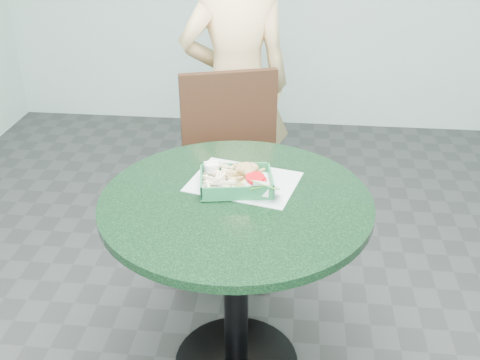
# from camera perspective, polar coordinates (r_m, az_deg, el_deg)

# --- Properties ---
(cafe_table) EXTENTS (0.92, 0.92, 0.75)m
(cafe_table) POSITION_cam_1_polar(r_m,az_deg,el_deg) (1.98, -0.42, -6.56)
(cafe_table) COLOR black
(cafe_table) RESTS_ON floor
(dining_chair) EXTENTS (0.46, 0.46, 0.93)m
(dining_chair) POSITION_cam_1_polar(r_m,az_deg,el_deg) (2.65, -1.39, 1.98)
(dining_chair) COLOR #372413
(dining_chair) RESTS_ON floor
(diner_person) EXTENTS (0.65, 0.51, 1.57)m
(diner_person) POSITION_cam_1_polar(r_m,az_deg,el_deg) (2.87, -0.39, 9.67)
(diner_person) COLOR #E5BB7E
(diner_person) RESTS_ON floor
(placemat) EXTENTS (0.42, 0.35, 0.00)m
(placemat) POSITION_cam_1_polar(r_m,az_deg,el_deg) (1.98, 0.38, -0.69)
(placemat) COLOR silver
(placemat) RESTS_ON cafe_table
(food_basket) EXTENTS (0.24, 0.18, 0.05)m
(food_basket) POSITION_cam_1_polar(r_m,az_deg,el_deg) (1.94, -0.39, -0.93)
(food_basket) COLOR #1E6B3D
(food_basket) RESTS_ON placemat
(crab_sandwich) EXTENTS (0.11, 0.11, 0.07)m
(crab_sandwich) POSITION_cam_1_polar(r_m,az_deg,el_deg) (1.94, 0.79, 0.22)
(crab_sandwich) COLOR tan
(crab_sandwich) RESTS_ON food_basket
(fries_pile) EXTENTS (0.16, 0.16, 0.05)m
(fries_pile) POSITION_cam_1_polar(r_m,az_deg,el_deg) (1.96, -1.97, 0.15)
(fries_pile) COLOR beige
(fries_pile) RESTS_ON food_basket
(sauce_ramekin) EXTENTS (0.05, 0.05, 0.03)m
(sauce_ramekin) POSITION_cam_1_polar(r_m,az_deg,el_deg) (1.99, -2.49, 1.02)
(sauce_ramekin) COLOR silver
(sauce_ramekin) RESTS_ON food_basket
(garnish_cup) EXTENTS (0.12, 0.11, 0.05)m
(garnish_cup) POSITION_cam_1_polar(r_m,az_deg,el_deg) (1.88, 1.67, -1.07)
(garnish_cup) COLOR white
(garnish_cup) RESTS_ON food_basket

